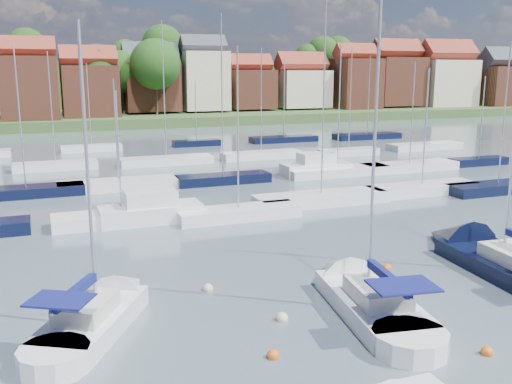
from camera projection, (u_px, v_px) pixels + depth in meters
name	position (u px, v px, depth m)	size (l,w,h in m)	color
ground	(166.00, 170.00, 59.75)	(260.00, 260.00, 0.00)	#485661
sailboat_left	(102.00, 313.00, 23.98)	(7.03, 9.66, 13.24)	silver
sailboat_centre	(361.00, 295.00, 25.90)	(4.53, 11.32, 14.99)	silver
sailboat_navy	(487.00, 257.00, 31.11)	(4.65, 13.55, 18.34)	black
buoy_c	(273.00, 358.00, 20.99)	(0.46, 0.46, 0.46)	#D85914
buoy_d	(487.00, 354.00, 21.24)	(0.46, 0.46, 0.46)	#D85914
buoy_e	(387.00, 270.00, 30.13)	(0.52, 0.52, 0.52)	#D85914
buoy_g	(282.00, 320.00, 24.13)	(0.52, 0.52, 0.52)	beige
buoy_h	(208.00, 290.00, 27.36)	(0.48, 0.48, 0.48)	beige
marina_field	(196.00, 173.00, 55.89)	(79.62, 41.41, 15.93)	silver
far_shore_town	(98.00, 92.00, 144.27)	(212.46, 90.00, 22.27)	#40572B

